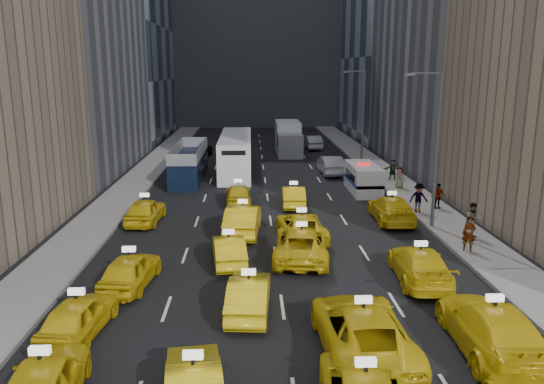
{
  "coord_description": "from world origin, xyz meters",
  "views": [
    {
      "loc": [
        -1.19,
        -17.11,
        9.08
      ],
      "look_at": [
        0.05,
        13.14,
        2.0
      ],
      "focal_mm": 35.0,
      "sensor_mm": 36.0,
      "label": 1
    }
  ],
  "objects_px": {
    "double_decker": "(189,163)",
    "pedestrian_0": "(469,234)",
    "taxi_0": "(43,384)",
    "box_truck": "(288,138)",
    "nypd_van": "(363,179)",
    "city_bus": "(236,154)"
  },
  "relations": [
    {
      "from": "taxi_0",
      "to": "city_bus",
      "type": "height_order",
      "value": "city_bus"
    },
    {
      "from": "box_truck",
      "to": "city_bus",
      "type": "bearing_deg",
      "value": -115.83
    },
    {
      "from": "city_bus",
      "to": "box_truck",
      "type": "relative_size",
      "value": 1.69
    },
    {
      "from": "double_decker",
      "to": "box_truck",
      "type": "bearing_deg",
      "value": 50.96
    },
    {
      "from": "nypd_van",
      "to": "city_bus",
      "type": "height_order",
      "value": "city_bus"
    },
    {
      "from": "city_bus",
      "to": "pedestrian_0",
      "type": "height_order",
      "value": "city_bus"
    },
    {
      "from": "box_truck",
      "to": "double_decker",
      "type": "bearing_deg",
      "value": -122.31
    },
    {
      "from": "nypd_van",
      "to": "double_decker",
      "type": "bearing_deg",
      "value": 162.57
    },
    {
      "from": "city_bus",
      "to": "box_truck",
      "type": "xyz_separation_m",
      "value": [
        5.42,
        10.08,
        0.06
      ]
    },
    {
      "from": "double_decker",
      "to": "pedestrian_0",
      "type": "xyz_separation_m",
      "value": [
        15.96,
        -18.9,
        -0.39
      ]
    },
    {
      "from": "box_truck",
      "to": "pedestrian_0",
      "type": "bearing_deg",
      "value": -75.72
    },
    {
      "from": "double_decker",
      "to": "taxi_0",
      "type": "bearing_deg",
      "value": -95.3
    },
    {
      "from": "taxi_0",
      "to": "nypd_van",
      "type": "distance_m",
      "value": 29.2
    },
    {
      "from": "taxi_0",
      "to": "double_decker",
      "type": "xyz_separation_m",
      "value": [
        0.54,
        30.74,
        0.64
      ]
    },
    {
      "from": "taxi_0",
      "to": "box_truck",
      "type": "bearing_deg",
      "value": -108.11
    },
    {
      "from": "pedestrian_0",
      "to": "box_truck",
      "type": "bearing_deg",
      "value": 122.74
    },
    {
      "from": "nypd_van",
      "to": "pedestrian_0",
      "type": "xyz_separation_m",
      "value": [
        2.43,
        -13.75,
        0.03
      ]
    },
    {
      "from": "double_decker",
      "to": "box_truck",
      "type": "distance_m",
      "value": 16.17
    },
    {
      "from": "taxi_0",
      "to": "city_bus",
      "type": "bearing_deg",
      "value": -102.89
    },
    {
      "from": "double_decker",
      "to": "pedestrian_0",
      "type": "height_order",
      "value": "double_decker"
    },
    {
      "from": "nypd_van",
      "to": "city_bus",
      "type": "distance_m",
      "value": 12.84
    },
    {
      "from": "box_truck",
      "to": "pedestrian_0",
      "type": "relative_size",
      "value": 4.31
    }
  ]
}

